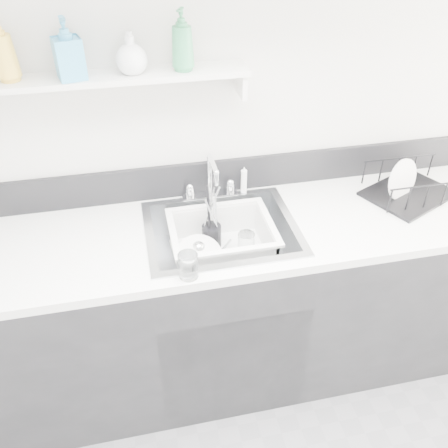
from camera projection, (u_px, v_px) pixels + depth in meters
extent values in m
cube|color=silver|center=(207.00, 116.00, 2.02)|extent=(3.50, 0.02, 2.60)
cube|color=black|center=(222.00, 308.00, 2.29)|extent=(3.20, 0.62, 0.88)
cube|color=white|center=(222.00, 232.00, 2.02)|extent=(3.20, 0.62, 0.04)
cube|color=black|center=(208.00, 177.00, 2.20)|extent=(3.20, 0.02, 0.16)
cube|color=silver|center=(210.00, 195.00, 2.21)|extent=(0.26, 0.06, 0.02)
cylinder|color=silver|center=(190.00, 193.00, 2.17)|extent=(0.04, 0.04, 0.05)
cylinder|color=silver|center=(230.00, 188.00, 2.21)|extent=(0.04, 0.04, 0.05)
cylinder|color=silver|center=(210.00, 176.00, 2.15)|extent=(0.02, 0.02, 0.20)
cylinder|color=silver|center=(213.00, 164.00, 2.02)|extent=(0.02, 0.15, 0.02)
cylinder|color=white|center=(244.00, 180.00, 2.20)|extent=(0.03, 0.03, 0.14)
cube|color=silver|center=(117.00, 77.00, 1.78)|extent=(1.00, 0.16, 0.02)
cube|color=silver|center=(241.00, 83.00, 1.89)|extent=(0.02, 0.14, 0.10)
cylinder|color=white|center=(202.00, 262.00, 2.06)|extent=(0.22, 0.22, 0.01)
cylinder|color=white|center=(203.00, 259.00, 2.05)|extent=(0.21, 0.21, 0.01)
cylinder|color=white|center=(199.00, 254.00, 2.03)|extent=(0.24, 0.23, 0.09)
cylinder|color=black|center=(212.00, 236.00, 2.13)|extent=(0.09, 0.09, 0.11)
cylinder|color=silver|center=(208.00, 217.00, 2.08)|extent=(0.01, 0.05, 0.21)
cylinder|color=silver|center=(215.00, 221.00, 2.08)|extent=(0.02, 0.04, 0.19)
cylinder|color=black|center=(209.00, 214.00, 2.06)|extent=(0.01, 0.06, 0.24)
cylinder|color=white|center=(246.00, 244.00, 2.08)|extent=(0.09, 0.09, 0.11)
cylinder|color=white|center=(188.00, 266.00, 1.74)|extent=(0.08, 0.08, 0.10)
imported|color=white|center=(240.00, 260.00, 2.05)|extent=(0.14, 0.14, 0.04)
imported|color=yellow|center=(3.00, 49.00, 1.64)|extent=(0.10, 0.10, 0.22)
imported|color=#3D99C6|center=(67.00, 49.00, 1.66)|extent=(0.12, 0.12, 0.21)
imported|color=silver|center=(131.00, 53.00, 1.73)|extent=(0.12, 0.12, 0.15)
imported|color=#328955|center=(182.00, 40.00, 1.74)|extent=(0.11, 0.11, 0.22)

